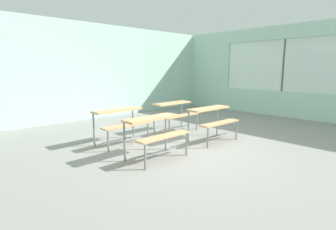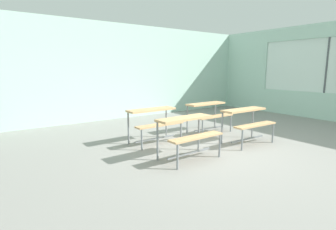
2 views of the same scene
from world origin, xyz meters
name	(u,v)px [view 1 (image 1 of 2)]	position (x,y,z in m)	size (l,w,h in m)	color
ground	(194,151)	(0.00, 0.00, -0.03)	(10.00, 9.00, 0.05)	gray
wall_back	(86,72)	(0.00, 4.50, 1.50)	(10.00, 0.12, 3.00)	silver
wall_right	(303,73)	(5.00, -0.13, 1.45)	(0.12, 9.00, 3.00)	silver
desk_bench_r0c0	(155,128)	(-0.85, 0.17, 0.56)	(1.12, 0.62, 0.74)	tan
desk_bench_r0c1	(212,116)	(0.81, 0.18, 0.56)	(1.12, 0.62, 0.74)	tan
desk_bench_r1c0	(121,118)	(-0.80, 1.37, 0.56)	(1.11, 0.60, 0.74)	tan
desk_bench_r1c1	(175,110)	(0.85, 1.39, 0.56)	(1.11, 0.60, 0.74)	tan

